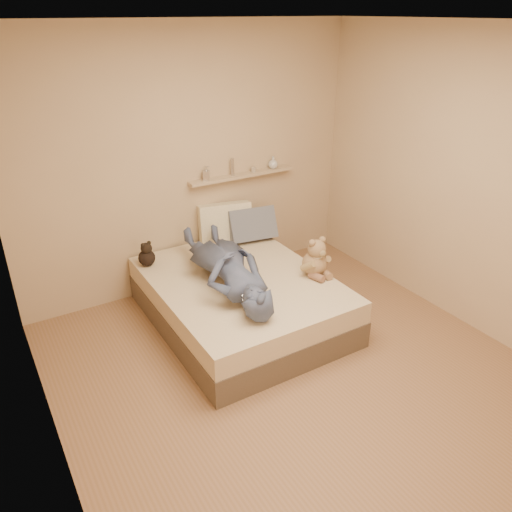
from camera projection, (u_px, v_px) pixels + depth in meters
room at (304, 227)px, 3.47m from camera, size 3.80×3.80×3.80m
bed at (240, 300)px, 4.66m from camera, size 1.50×1.90×0.45m
game_console at (251, 297)px, 4.02m from camera, size 0.16×0.12×0.05m
teddy_bear at (316, 260)px, 4.55m from camera, size 0.31×0.30×0.38m
dark_plush at (147, 255)px, 4.75m from camera, size 0.16×0.16×0.25m
pillow_cream at (225, 222)px, 5.25m from camera, size 0.59×0.34×0.42m
pillow_grey at (252, 225)px, 5.27m from camera, size 0.54×0.35×0.37m
person at (227, 267)px, 4.39m from camera, size 0.73×1.56×0.36m
wall_shelf at (242, 175)px, 5.23m from camera, size 1.20×0.12×0.03m
shelf_bottles at (251, 166)px, 5.24m from camera, size 0.92×0.14×0.18m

